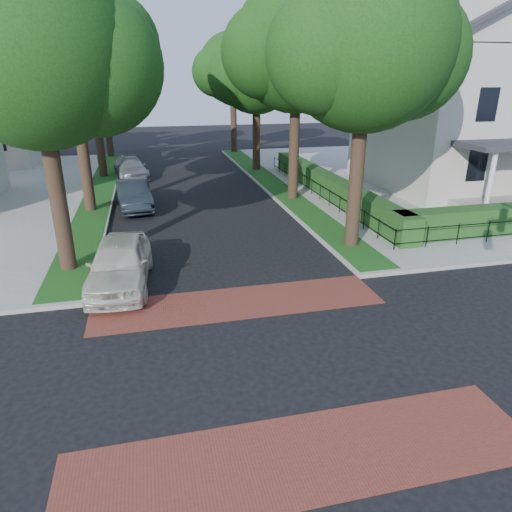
{
  "coord_description": "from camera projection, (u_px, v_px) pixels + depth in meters",
  "views": [
    {
      "loc": [
        -2.4,
        -9.37,
        6.6
      ],
      "look_at": [
        0.52,
        3.02,
        1.6
      ],
      "focal_mm": 32.0,
      "sensor_mm": 36.0,
      "label": 1
    }
  ],
  "objects": [
    {
      "name": "ground",
      "position": [
        263.0,
        360.0,
        11.41
      ],
      "size": [
        120.0,
        120.0,
        0.0
      ],
      "primitive_type": "plane",
      "color": "black",
      "rests_on": "ground"
    },
    {
      "name": "sidewalk_ne",
      "position": [
        462.0,
        175.0,
        32.76
      ],
      "size": [
        30.0,
        30.0,
        0.15
      ],
      "primitive_type": "cube",
      "color": "gray",
      "rests_on": "ground"
    },
    {
      "name": "crosswalk_far",
      "position": [
        238.0,
        303.0,
        14.31
      ],
      "size": [
        9.0,
        2.2,
        0.01
      ],
      "primitive_type": "cube",
      "color": "maroon",
      "rests_on": "ground"
    },
    {
      "name": "crosswalk_near",
      "position": [
        305.0,
        456.0,
        8.51
      ],
      "size": [
        9.0,
        2.2,
        0.01
      ],
      "primitive_type": "cube",
      "color": "maroon",
      "rests_on": "ground"
    },
    {
      "name": "grass_strip_ne",
      "position": [
        272.0,
        183.0,
        29.81
      ],
      "size": [
        1.6,
        29.8,
        0.02
      ],
      "primitive_type": "cube",
      "color": "#173F12",
      "rests_on": "sidewalk_ne"
    },
    {
      "name": "grass_strip_nw",
      "position": [
        100.0,
        192.0,
        27.5
      ],
      "size": [
        1.6,
        29.8,
        0.02
      ],
      "primitive_type": "cube",
      "color": "#173F12",
      "rests_on": "sidewalk_nw"
    },
    {
      "name": "tree_right_near",
      "position": [
        367.0,
        47.0,
        16.38
      ],
      "size": [
        7.75,
        6.67,
        10.66
      ],
      "color": "black",
      "rests_on": "sidewalk_ne"
    },
    {
      "name": "tree_right_mid",
      "position": [
        298.0,
        48.0,
        23.51
      ],
      "size": [
        8.25,
        7.09,
        11.22
      ],
      "color": "black",
      "rests_on": "sidewalk_ne"
    },
    {
      "name": "tree_right_far",
      "position": [
        257.0,
        73.0,
        32.03
      ],
      "size": [
        7.25,
        6.23,
        9.74
      ],
      "color": "black",
      "rests_on": "sidewalk_ne"
    },
    {
      "name": "tree_right_back",
      "position": [
        233.0,
        69.0,
        40.06
      ],
      "size": [
        7.5,
        6.45,
        10.2
      ],
      "color": "black",
      "rests_on": "sidewalk_ne"
    },
    {
      "name": "tree_left_near",
      "position": [
        40.0,
        54.0,
        14.15
      ],
      "size": [
        7.5,
        6.45,
        10.2
      ],
      "color": "black",
      "rests_on": "sidewalk_nw"
    },
    {
      "name": "tree_left_mid",
      "position": [
        71.0,
        37.0,
        21.02
      ],
      "size": [
        8.0,
        6.88,
        11.48
      ],
      "color": "black",
      "rests_on": "sidewalk_nw"
    },
    {
      "name": "tree_left_far",
      "position": [
        92.0,
        69.0,
        29.59
      ],
      "size": [
        7.0,
        6.02,
        9.86
      ],
      "color": "black",
      "rests_on": "sidewalk_nw"
    },
    {
      "name": "tree_left_back",
      "position": [
        103.0,
        67.0,
        37.66
      ],
      "size": [
        7.75,
        6.66,
        10.44
      ],
      "color": "black",
      "rests_on": "sidewalk_nw"
    },
    {
      "name": "hedge_main_road",
      "position": [
        329.0,
        186.0,
        26.37
      ],
      "size": [
        1.0,
        18.0,
        1.2
      ],
      "primitive_type": "cube",
      "color": "#1F4116",
      "rests_on": "sidewalk_ne"
    },
    {
      "name": "fence_main_road",
      "position": [
        316.0,
        189.0,
        26.26
      ],
      "size": [
        0.06,
        18.0,
        0.9
      ],
      "primitive_type": null,
      "color": "black",
      "rests_on": "sidewalk_ne"
    },
    {
      "name": "house_victorian",
      "position": [
        482.0,
        88.0,
        27.37
      ],
      "size": [
        13.0,
        13.05,
        12.48
      ],
      "color": "beige",
      "rests_on": "sidewalk_ne"
    },
    {
      "name": "parked_car_front",
      "position": [
        120.0,
        263.0,
        15.22
      ],
      "size": [
        2.27,
        4.91,
        1.63
      ],
      "primitive_type": "imported",
      "rotation": [
        0.0,
        0.0,
        -0.07
      ],
      "color": "beige",
      "rests_on": "ground"
    },
    {
      "name": "parked_car_middle",
      "position": [
        134.0,
        195.0,
        24.28
      ],
      "size": [
        2.07,
        4.72,
        1.51
      ],
      "primitive_type": "imported",
      "rotation": [
        0.0,
        0.0,
        0.11
      ],
      "color": "black",
      "rests_on": "ground"
    },
    {
      "name": "parked_car_rear",
      "position": [
        131.0,
        168.0,
        31.85
      ],
      "size": [
        2.66,
        5.02,
        1.39
      ],
      "primitive_type": "imported",
      "rotation": [
        0.0,
        0.0,
        0.15
      ],
      "color": "gray",
      "rests_on": "ground"
    }
  ]
}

